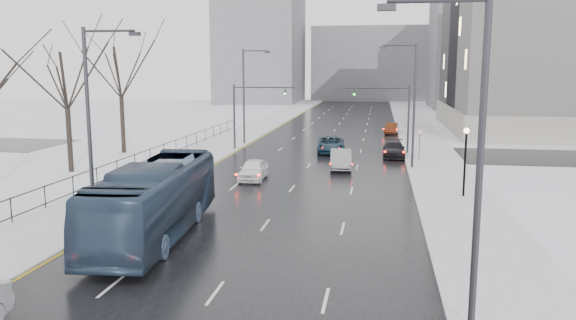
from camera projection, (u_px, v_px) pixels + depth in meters
The scene contains 25 objects.
road at pixel (330, 137), 66.02m from camera, with size 16.00×150.00×0.04m, color black.
cross_road at pixel (319, 152), 54.33m from camera, with size 130.00×10.00×0.04m, color black.
sidewalk_left at pixel (243, 135), 67.67m from camera, with size 5.00×150.00×0.16m, color silver.
sidewalk_right at pixel (421, 138), 64.34m from camera, with size 5.00×150.00×0.16m, color silver.
park_strip at pixel (168, 134), 69.18m from camera, with size 14.00×150.00×0.12m, color white.
tree_park_d at pixel (72, 173), 43.52m from camera, with size 8.75×8.75×12.50m, color black, non-canonical shape.
tree_park_e at pixel (124, 154), 53.33m from camera, with size 9.45×9.45×13.50m, color black, non-canonical shape.
iron_fence at pixel (104, 173), 38.72m from camera, with size 0.06×70.00×1.30m.
streetlight_r_near at pixel (471, 160), 15.12m from camera, with size 2.95×0.25×10.00m.
streetlight_r_mid at pixel (411, 99), 44.33m from camera, with size 2.95×0.25×10.00m.
streetlight_l_near at pixel (93, 119), 27.45m from camera, with size 2.95×0.25×10.00m.
streetlight_l_far at pixel (246, 92), 58.61m from camera, with size 2.95×0.25×10.00m.
lamppost_r_mid at pixel (466, 152), 34.58m from camera, with size 0.36×0.36×4.28m.
mast_signal_right at pixel (397, 111), 52.50m from camera, with size 6.10×0.33×6.50m.
mast_signal_left at pixel (245, 109), 54.83m from camera, with size 6.10×0.33×6.50m.
no_uturn_sign at pixel (420, 135), 48.60m from camera, with size 0.60×0.06×2.70m.
bldg_far_right at pixel (493, 53), 113.35m from camera, with size 24.00×20.00×22.00m, color slate.
bldg_far_left at pixel (261, 42), 130.54m from camera, with size 18.00×22.00×28.00m, color slate.
bldg_far_center at pixel (374, 64), 141.83m from camera, with size 30.00×18.00×18.00m, color slate.
bus at pixel (156, 200), 26.90m from camera, with size 2.99×12.78×3.56m, color #2D3F58.
sedan_center_near at pixel (253, 170), 40.64m from camera, with size 1.74×4.33×1.48m, color white.
sedan_right_near at pixel (341, 159), 45.01m from camera, with size 1.66×4.77×1.57m, color gray.
sedan_right_cross at pixel (331, 145), 53.73m from camera, with size 2.55×5.52×1.53m, color #152E41.
sedan_right_far at pixel (394, 149), 51.03m from camera, with size 1.98×4.87×1.41m, color black.
sedan_right_distant at pixel (391, 128), 69.10m from camera, with size 1.40×4.03×1.33m, color #511F0D.
Camera 1 is at (5.69, -5.52, 8.07)m, focal length 35.00 mm.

